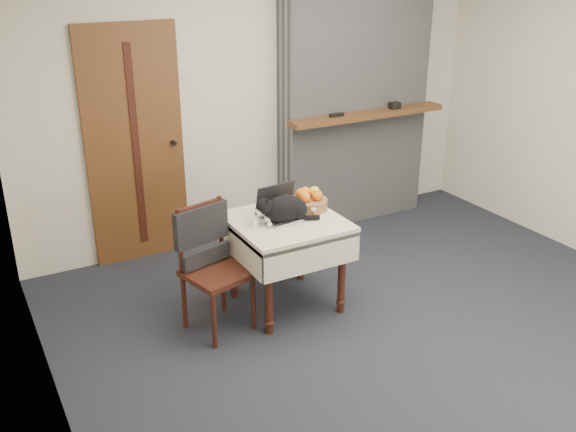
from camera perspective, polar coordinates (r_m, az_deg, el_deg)
name	(u,v)px	position (r m, az deg, el deg)	size (l,w,h in m)	color
ground	(389,325)	(4.77, 8.97, -9.52)	(4.50, 4.50, 0.00)	black
room_shell	(363,69)	(4.48, 6.69, 12.84)	(4.52, 4.01, 2.61)	beige
door	(135,147)	(5.50, -13.44, 6.02)	(0.82, 0.10, 2.00)	brown
chimney	(355,89)	(6.19, 5.95, 11.16)	(1.62, 0.48, 2.60)	gray
side_table	(286,234)	(4.70, -0.17, -1.58)	(0.78, 0.78, 0.70)	#33140E
laptop	(281,210)	(4.67, -0.62, 0.57)	(0.35, 0.31, 0.24)	#B7B7BC
cat	(285,209)	(4.58, -0.28, 0.63)	(0.47, 0.21, 0.23)	black
cream_jar	(254,222)	(4.53, -3.04, -0.54)	(0.06, 0.06, 0.06)	white
pill_bottle	(314,213)	(4.66, 2.28, 0.24)	(0.04, 0.04, 0.08)	#A95814
fruit_basket	(309,201)	(4.83, 1.86, 1.35)	(0.28, 0.28, 0.16)	#965E3C
desk_clutter	(302,214)	(4.75, 1.25, 0.22)	(0.13, 0.02, 0.01)	black
chair	(208,250)	(4.48, -7.10, -3.02)	(0.50, 0.49, 0.92)	#33140E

